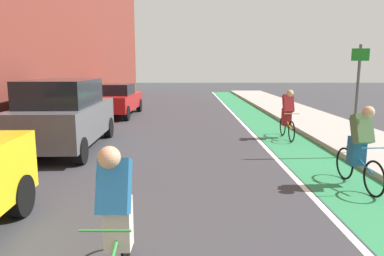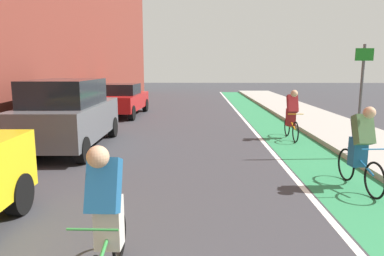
% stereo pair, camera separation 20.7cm
% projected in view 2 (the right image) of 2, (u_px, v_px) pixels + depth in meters
% --- Properties ---
extents(ground_plane, '(79.14, 79.14, 0.00)m').
position_uv_depth(ground_plane, '(185.00, 129.00, 13.60)').
color(ground_plane, '#38383D').
extents(bike_lane_paint, '(1.60, 35.97, 0.00)m').
position_uv_depth(bike_lane_paint, '(266.00, 121.00, 15.51)').
color(bike_lane_paint, '#2D8451').
rests_on(bike_lane_paint, ground).
extents(lane_divider_stripe, '(0.12, 35.97, 0.00)m').
position_uv_depth(lane_divider_stripe, '(245.00, 121.00, 15.52)').
color(lane_divider_stripe, white).
rests_on(lane_divider_stripe, ground).
extents(sidewalk_right, '(2.73, 35.97, 0.14)m').
position_uv_depth(sidewalk_right, '(316.00, 120.00, 15.46)').
color(sidewalk_right, '#A8A59E').
rests_on(sidewalk_right, ground).
extents(parked_suv_gray, '(1.99, 4.50, 1.98)m').
position_uv_depth(parked_suv_gray, '(69.00, 114.00, 10.15)').
color(parked_suv_gray, '#595B60').
rests_on(parked_suv_gray, ground).
extents(parked_sedan_red, '(2.03, 4.39, 1.53)m').
position_uv_depth(parked_sedan_red, '(122.00, 99.00, 17.17)').
color(parked_sedan_red, red).
rests_on(parked_sedan_red, ground).
extents(cyclist_lead, '(0.48, 1.65, 1.58)m').
position_uv_depth(cyclist_lead, '(106.00, 214.00, 3.74)').
color(cyclist_lead, black).
rests_on(cyclist_lead, ground).
extents(cyclist_mid, '(0.48, 1.72, 1.62)m').
position_uv_depth(cyclist_mid, '(361.00, 146.00, 6.80)').
color(cyclist_mid, black).
rests_on(cyclist_mid, ground).
extents(cyclist_trailing, '(0.48, 1.71, 1.61)m').
position_uv_depth(cyclist_trailing, '(292.00, 114.00, 11.55)').
color(cyclist_trailing, black).
rests_on(cyclist_trailing, ground).
extents(street_sign_post, '(0.44, 0.07, 2.73)m').
position_uv_depth(street_sign_post, '(361.00, 90.00, 8.88)').
color(street_sign_post, '#4C4C51').
rests_on(street_sign_post, sidewalk_right).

